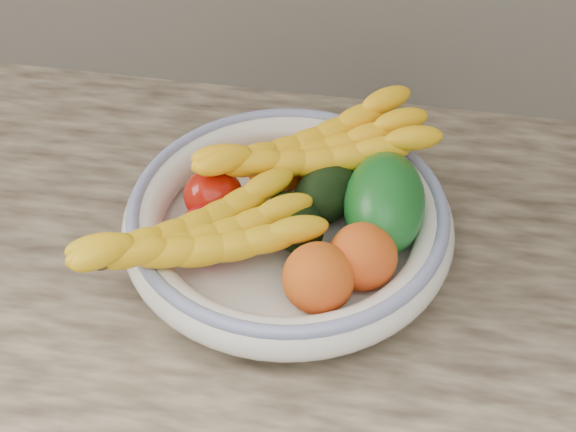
% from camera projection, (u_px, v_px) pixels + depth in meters
% --- Properties ---
extents(kitchen_counter, '(2.44, 0.66, 1.40)m').
position_uv_depth(kitchen_counter, '(291.00, 428.00, 1.39)').
color(kitchen_counter, brown).
rests_on(kitchen_counter, ground).
extents(fruit_bowl, '(0.39, 0.39, 0.08)m').
position_uv_depth(fruit_bowl, '(288.00, 223.00, 1.04)').
color(fruit_bowl, silver).
rests_on(fruit_bowl, kitchen_counter).
extents(clementine_back_left, '(0.06, 0.06, 0.05)m').
position_uv_depth(clementine_back_left, '(267.00, 169.00, 1.10)').
color(clementine_back_left, '#DF5104').
rests_on(clementine_back_left, fruit_bowl).
extents(clementine_back_right, '(0.06, 0.06, 0.05)m').
position_uv_depth(clementine_back_right, '(335.00, 172.00, 1.09)').
color(clementine_back_right, '#F35D05').
rests_on(clementine_back_right, fruit_bowl).
extents(clementine_back_mid, '(0.05, 0.05, 0.05)m').
position_uv_depth(clementine_back_mid, '(285.00, 171.00, 1.09)').
color(clementine_back_mid, '#F66005').
rests_on(clementine_back_mid, fruit_bowl).
extents(tomato_left, '(0.09, 0.09, 0.06)m').
position_uv_depth(tomato_left, '(213.00, 195.00, 1.05)').
color(tomato_left, '#A01207').
rests_on(tomato_left, fruit_bowl).
extents(tomato_near_left, '(0.10, 0.10, 0.07)m').
position_uv_depth(tomato_near_left, '(207.00, 235.00, 1.00)').
color(tomato_near_left, '#B00009').
rests_on(tomato_near_left, fruit_bowl).
extents(avocado_center, '(0.10, 0.11, 0.06)m').
position_uv_depth(avocado_center, '(294.00, 223.00, 1.01)').
color(avocado_center, black).
rests_on(avocado_center, fruit_bowl).
extents(avocado_right, '(0.11, 0.12, 0.07)m').
position_uv_depth(avocado_right, '(327.00, 193.00, 1.05)').
color(avocado_right, black).
rests_on(avocado_right, fruit_bowl).
extents(green_mango, '(0.13, 0.15, 0.13)m').
position_uv_depth(green_mango, '(384.00, 204.00, 1.02)').
color(green_mango, '#0F5219').
rests_on(green_mango, fruit_bowl).
extents(peach_front, '(0.10, 0.10, 0.08)m').
position_uv_depth(peach_front, '(318.00, 278.00, 0.95)').
color(peach_front, orange).
rests_on(peach_front, fruit_bowl).
extents(peach_right, '(0.08, 0.08, 0.08)m').
position_uv_depth(peach_right, '(363.00, 257.00, 0.97)').
color(peach_right, orange).
rests_on(peach_right, fruit_bowl).
extents(banana_bunch_back, '(0.33, 0.25, 0.09)m').
position_uv_depth(banana_bunch_back, '(313.00, 155.00, 1.06)').
color(banana_bunch_back, yellow).
rests_on(banana_bunch_back, fruit_bowl).
extents(banana_bunch_front, '(0.31, 0.26, 0.08)m').
position_uv_depth(banana_bunch_front, '(196.00, 242.00, 0.97)').
color(banana_bunch_front, yellow).
rests_on(banana_bunch_front, fruit_bowl).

